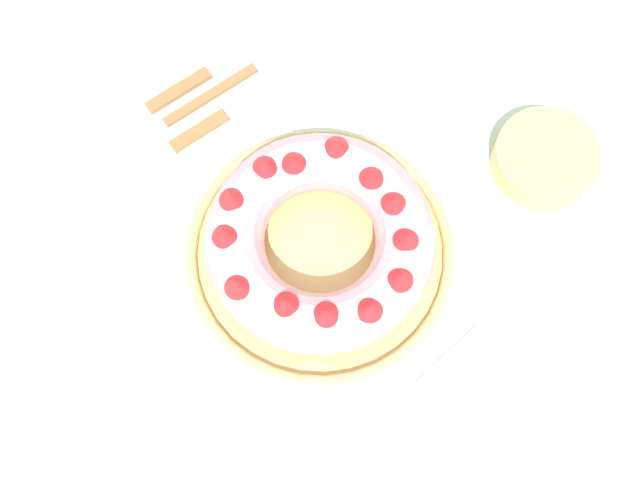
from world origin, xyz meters
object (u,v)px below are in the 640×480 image
(side_bowl, at_px, (544,159))
(napkin, at_px, (489,403))
(serving_knife, at_px, (206,74))
(cake_knife, at_px, (224,116))
(serving_dish, at_px, (320,253))
(fork, at_px, (238,78))
(bundt_cake, at_px, (320,240))

(side_bowl, relative_size, napkin, 0.88)
(serving_knife, distance_m, cake_knife, 0.06)
(serving_dish, xyz_separation_m, side_bowl, (0.06, 0.28, 0.01))
(side_bowl, bearing_deg, cake_knife, -135.83)
(fork, bearing_deg, serving_dish, -16.69)
(bundt_cake, relative_size, cake_knife, 1.46)
(bundt_cake, xyz_separation_m, napkin, (0.24, 0.05, -0.06))
(serving_dish, bearing_deg, cake_knife, 177.23)
(fork, height_order, cake_knife, cake_knife)
(side_bowl, distance_m, napkin, 0.29)
(cake_knife, height_order, side_bowl, side_bowl)
(bundt_cake, bearing_deg, cake_knife, 177.21)
(serving_knife, height_order, cake_knife, same)
(fork, bearing_deg, serving_knife, -140.01)
(fork, relative_size, napkin, 1.34)
(serving_dish, distance_m, cake_knife, 0.21)
(cake_knife, xyz_separation_m, napkin, (0.46, 0.04, -0.00))
(side_bowl, bearing_deg, napkin, -52.36)
(napkin, bearing_deg, fork, 179.58)
(cake_knife, distance_m, napkin, 0.46)
(serving_dish, distance_m, serving_knife, 0.28)
(cake_knife, bearing_deg, fork, 131.72)
(fork, xyz_separation_m, napkin, (0.49, -0.00, -0.00))
(serving_knife, xyz_separation_m, napkin, (0.52, 0.02, -0.00))
(serving_dish, relative_size, serving_knife, 1.54)
(cake_knife, bearing_deg, napkin, 8.63)
(serving_dish, relative_size, cake_knife, 1.77)
(serving_knife, xyz_separation_m, side_bowl, (0.34, 0.26, 0.01))
(serving_dish, bearing_deg, bundt_cake, -87.35)
(bundt_cake, xyz_separation_m, serving_knife, (-0.28, 0.03, -0.05))
(napkin, bearing_deg, cake_knife, -175.09)
(bundt_cake, bearing_deg, fork, 167.88)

